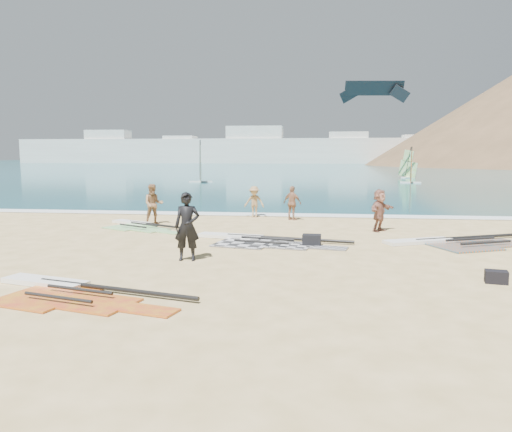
# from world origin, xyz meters

# --- Properties ---
(ground) EXTENTS (300.00, 300.00, 0.00)m
(ground) POSITION_xyz_m (0.00, 0.00, 0.00)
(ground) COLOR #E0BF83
(ground) RESTS_ON ground
(sea) EXTENTS (300.00, 240.00, 0.06)m
(sea) POSITION_xyz_m (0.00, 132.00, 0.00)
(sea) COLOR #0C5056
(sea) RESTS_ON ground
(surf_line) EXTENTS (300.00, 1.20, 0.04)m
(surf_line) POSITION_xyz_m (0.00, 12.30, 0.00)
(surf_line) COLOR white
(surf_line) RESTS_ON ground
(far_town) EXTENTS (160.00, 8.00, 12.00)m
(far_town) POSITION_xyz_m (-15.72, 150.00, 4.49)
(far_town) COLOR white
(far_town) RESTS_ON ground
(rig_grey) EXTENTS (5.79, 2.85, 0.20)m
(rig_grey) POSITION_xyz_m (-1.10, 4.56, 0.05)
(rig_grey) COLOR #262628
(rig_grey) RESTS_ON ground
(rig_green) EXTENTS (4.42, 3.48, 0.19)m
(rig_green) POSITION_xyz_m (-6.55, 7.54, 0.05)
(rig_green) COLOR #4CD433
(rig_green) RESTS_ON ground
(rig_orange) EXTENTS (6.06, 3.86, 0.20)m
(rig_orange) POSITION_xyz_m (5.95, 5.05, 0.05)
(rig_orange) COLOR #E4550E
(rig_orange) RESTS_ON ground
(rig_red) EXTENTS (5.19, 2.69, 0.20)m
(rig_red) POSITION_xyz_m (-4.47, -2.60, 0.05)
(rig_red) COLOR red
(rig_red) RESTS_ON ground
(gear_bag_near) EXTENTS (0.64, 0.48, 0.40)m
(gear_bag_near) POSITION_xyz_m (0.91, 3.99, 0.20)
(gear_bag_near) COLOR black
(gear_bag_near) RESTS_ON ground
(gear_bag_far) EXTENTS (0.57, 0.45, 0.31)m
(gear_bag_far) POSITION_xyz_m (5.44, -0.39, 0.15)
(gear_bag_far) COLOR black
(gear_bag_far) RESTS_ON ground
(person_wetsuit) EXTENTS (0.79, 0.57, 2.02)m
(person_wetsuit) POSITION_xyz_m (-2.69, 1.20, 1.01)
(person_wetsuit) COLOR black
(person_wetsuit) RESTS_ON ground
(beachgoer_left) EXTENTS (1.05, 0.94, 1.79)m
(beachgoer_left) POSITION_xyz_m (-6.20, 8.50, 0.90)
(beachgoer_left) COLOR #996D47
(beachgoer_left) RESTS_ON ground
(beachgoer_mid) EXTENTS (1.04, 0.66, 1.54)m
(beachgoer_mid) POSITION_xyz_m (-2.05, 11.47, 0.77)
(beachgoer_mid) COLOR #9E7B4F
(beachgoer_mid) RESTS_ON ground
(beachgoer_back) EXTENTS (1.02, 0.80, 1.62)m
(beachgoer_back) POSITION_xyz_m (-0.12, 10.62, 0.81)
(beachgoer_back) COLOR #A87555
(beachgoer_back) RESTS_ON ground
(beachgoer_right) EXTENTS (1.33, 1.59, 1.72)m
(beachgoer_right) POSITION_xyz_m (3.56, 7.60, 0.86)
(beachgoer_right) COLOR #A36957
(beachgoer_right) RESTS_ON ground
(windsurfer_left) EXTENTS (2.65, 3.00, 4.65)m
(windsurfer_left) POSITION_xyz_m (-11.68, 40.08, 1.34)
(windsurfer_left) COLOR white
(windsurfer_left) RESTS_ON ground
(windsurfer_centre) EXTENTS (2.21, 2.61, 3.91)m
(windsurfer_centre) POSITION_xyz_m (10.80, 42.04, 1.18)
(windsurfer_centre) COLOR white
(windsurfer_centre) RESTS_ON ground
(windsurfer_right) EXTENTS (2.15, 2.13, 4.05)m
(windsurfer_right) POSITION_xyz_m (12.40, 53.36, 1.21)
(windsurfer_right) COLOR white
(windsurfer_right) RESTS_ON ground
(kitesurf_kite) EXTENTS (8.28, 1.73, 2.61)m
(kitesurf_kite) POSITION_xyz_m (7.42, 48.94, 10.66)
(kitesurf_kite) COLOR black
(kitesurf_kite) RESTS_ON ground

